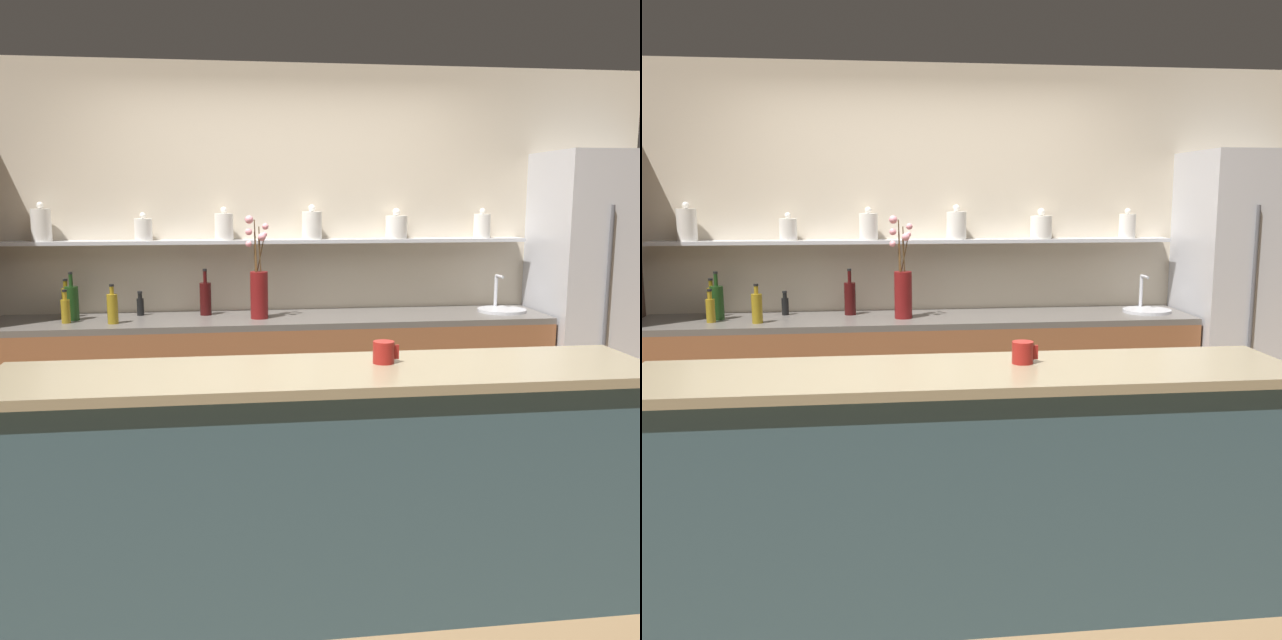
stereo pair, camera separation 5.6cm
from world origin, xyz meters
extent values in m
plane|color=olive|center=(0.00, 0.00, 0.00)|extent=(12.00, 12.00, 0.00)
cube|color=beige|center=(0.00, 1.60, 1.30)|extent=(5.20, 0.10, 2.60)
cube|color=#B7B7BC|center=(-0.08, 1.46, 1.41)|extent=(3.55, 0.18, 0.02)
cylinder|color=silver|center=(-1.60, 1.45, 1.53)|extent=(0.13, 0.13, 0.21)
sphere|color=silver|center=(-1.60, 1.45, 1.65)|extent=(0.04, 0.04, 0.04)
cylinder|color=silver|center=(-0.95, 1.45, 1.49)|extent=(0.12, 0.12, 0.15)
sphere|color=silver|center=(-0.95, 1.45, 1.59)|extent=(0.04, 0.04, 0.04)
cylinder|color=silver|center=(-0.41, 1.45, 1.51)|extent=(0.12, 0.12, 0.18)
sphere|color=silver|center=(-0.41, 1.45, 1.62)|extent=(0.04, 0.04, 0.04)
cylinder|color=silver|center=(0.19, 1.45, 1.51)|extent=(0.14, 0.14, 0.19)
sphere|color=silver|center=(0.19, 1.45, 1.63)|extent=(0.05, 0.05, 0.05)
cylinder|color=silver|center=(0.78, 1.45, 1.50)|extent=(0.15, 0.15, 0.16)
sphere|color=silver|center=(0.78, 1.45, 1.60)|extent=(0.05, 0.05, 0.05)
cylinder|color=silver|center=(1.40, 1.45, 1.50)|extent=(0.12, 0.12, 0.17)
sphere|color=silver|center=(1.40, 1.45, 1.61)|extent=(0.04, 0.04, 0.04)
cube|color=brown|center=(-0.08, 1.24, 0.44)|extent=(3.65, 0.62, 0.88)
cube|color=#56514C|center=(-0.08, 1.24, 0.90)|extent=(3.65, 0.62, 0.04)
cube|color=#334C56|center=(0.00, -0.66, 0.49)|extent=(2.63, 0.55, 0.98)
cube|color=gray|center=(0.00, -0.66, 1.00)|extent=(2.69, 0.61, 0.04)
cube|color=#B7B7BC|center=(2.18, 1.20, 1.01)|extent=(0.83, 0.70, 2.01)
cylinder|color=#4C4C51|center=(2.03, 0.83, 1.11)|extent=(0.02, 0.02, 1.11)
cylinder|color=maroon|center=(-0.19, 1.19, 1.07)|extent=(0.12, 0.12, 0.31)
cylinder|color=#4C3319|center=(-0.21, 1.19, 1.36)|extent=(0.01, 0.07, 0.25)
sphere|color=pink|center=(-0.25, 1.19, 1.49)|extent=(0.05, 0.05, 0.05)
cylinder|color=#4C3319|center=(-0.18, 1.21, 1.35)|extent=(0.05, 0.04, 0.23)
sphere|color=pink|center=(-0.15, 1.24, 1.47)|extent=(0.04, 0.04, 0.04)
cylinder|color=#4C3319|center=(-0.21, 1.19, 1.40)|extent=(0.02, 0.06, 0.33)
sphere|color=pink|center=(-0.25, 1.18, 1.56)|extent=(0.05, 0.05, 0.05)
cylinder|color=#4C3319|center=(-0.19, 1.18, 1.34)|extent=(0.02, 0.01, 0.23)
sphere|color=pink|center=(-0.17, 1.14, 1.45)|extent=(0.05, 0.05, 0.05)
cylinder|color=#4C3319|center=(-0.22, 1.18, 1.32)|extent=(0.01, 0.02, 0.18)
sphere|color=pink|center=(-0.26, 1.18, 1.41)|extent=(0.04, 0.04, 0.04)
cylinder|color=#4C3319|center=(-0.19, 1.19, 1.37)|extent=(0.01, 0.03, 0.29)
sphere|color=pink|center=(-0.15, 1.18, 1.52)|extent=(0.04, 0.04, 0.04)
cylinder|color=#B7B7BC|center=(1.49, 1.24, 0.93)|extent=(0.33, 0.33, 0.02)
cylinder|color=#B7B7BC|center=(1.49, 1.36, 1.05)|extent=(0.02, 0.02, 0.22)
cylinder|color=#B7B7BC|center=(1.49, 1.30, 1.16)|extent=(0.02, 0.12, 0.02)
cylinder|color=olive|center=(-1.42, 1.17, 0.99)|extent=(0.06, 0.06, 0.15)
cylinder|color=olive|center=(-1.42, 1.17, 1.09)|extent=(0.03, 0.03, 0.05)
cylinder|color=black|center=(-1.42, 1.17, 1.13)|extent=(0.03, 0.03, 0.01)
cylinder|color=black|center=(-0.98, 1.41, 0.98)|extent=(0.05, 0.05, 0.11)
cylinder|color=black|center=(-0.98, 1.41, 1.05)|extent=(0.03, 0.03, 0.04)
cylinder|color=black|center=(-0.98, 1.41, 1.08)|extent=(0.03, 0.03, 0.01)
cylinder|color=brown|center=(-1.45, 1.39, 1.02)|extent=(0.05, 0.05, 0.19)
cylinder|color=brown|center=(-1.45, 1.39, 1.14)|extent=(0.03, 0.03, 0.05)
cylinder|color=black|center=(-1.45, 1.39, 1.17)|extent=(0.03, 0.03, 0.01)
cylinder|color=#193814|center=(-1.40, 1.28, 1.03)|extent=(0.09, 0.09, 0.22)
cylinder|color=#193814|center=(-1.40, 1.28, 1.18)|extent=(0.02, 0.02, 0.08)
cylinder|color=black|center=(-1.40, 1.28, 1.23)|extent=(0.03, 0.03, 0.01)
cylinder|color=olive|center=(-1.12, 1.11, 1.01)|extent=(0.07, 0.07, 0.19)
cylinder|color=olive|center=(-1.12, 1.11, 1.13)|extent=(0.03, 0.03, 0.05)
cylinder|color=black|center=(-1.12, 1.11, 1.16)|extent=(0.03, 0.03, 0.01)
cylinder|color=#380C0C|center=(-0.55, 1.37, 1.03)|extent=(0.08, 0.08, 0.22)
cylinder|color=#380C0C|center=(-0.55, 1.37, 1.18)|extent=(0.02, 0.02, 0.08)
cylinder|color=black|center=(-0.55, 1.37, 1.23)|extent=(0.03, 0.03, 0.01)
cylinder|color=maroon|center=(0.24, -0.59, 1.07)|extent=(0.09, 0.09, 0.09)
cube|color=maroon|center=(0.29, -0.59, 1.07)|extent=(0.02, 0.01, 0.06)
camera|label=1|loc=(-0.42, -3.44, 1.71)|focal=40.00mm
camera|label=2|loc=(-0.36, -3.44, 1.71)|focal=40.00mm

